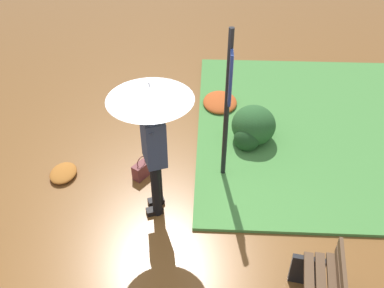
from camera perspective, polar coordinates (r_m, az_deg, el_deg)
ground_plane at (r=5.56m, az=-5.06°, el=-11.00°), size 18.00×18.00×0.00m
grass_verge at (r=7.46m, az=16.46°, el=2.41°), size 4.80×4.00×0.05m
person_with_umbrella at (r=4.67m, az=-5.59°, el=3.59°), size 0.96×0.96×2.04m
info_sign_post at (r=5.37m, az=5.07°, el=7.26°), size 0.44×0.07×2.30m
handbag at (r=6.16m, az=-6.91°, el=-3.52°), size 0.33×0.29×0.37m
shrub_cluster at (r=6.71m, az=8.33°, el=2.24°), size 0.78×0.71×0.64m
leaf_pile_near_person at (r=6.46m, az=-17.34°, el=-3.84°), size 0.49×0.39×0.11m
leaf_pile_far_path at (r=7.69m, az=3.88°, el=5.79°), size 0.78×0.62×0.17m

